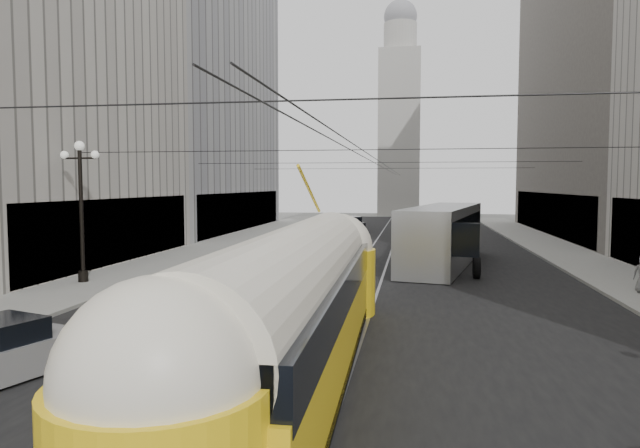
% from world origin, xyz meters
% --- Properties ---
extents(road, '(20.00, 85.00, 0.02)m').
position_xyz_m(road, '(0.00, 32.50, 0.00)').
color(road, black).
rests_on(road, ground).
extents(sidewalk_left, '(4.00, 72.00, 0.15)m').
position_xyz_m(sidewalk_left, '(-12.00, 36.00, 0.07)').
color(sidewalk_left, gray).
rests_on(sidewalk_left, ground).
extents(sidewalk_right, '(4.00, 72.00, 0.15)m').
position_xyz_m(sidewalk_right, '(12.00, 36.00, 0.07)').
color(sidewalk_right, gray).
rests_on(sidewalk_right, ground).
extents(rail_left, '(0.12, 85.00, 0.04)m').
position_xyz_m(rail_left, '(-0.75, 32.50, 0.00)').
color(rail_left, gray).
rests_on(rail_left, ground).
extents(rail_right, '(0.12, 85.00, 0.04)m').
position_xyz_m(rail_right, '(0.75, 32.50, 0.00)').
color(rail_right, gray).
rests_on(rail_right, ground).
extents(building_left_far, '(12.60, 28.60, 28.60)m').
position_xyz_m(building_left_far, '(-19.99, 48.00, 14.31)').
color(building_left_far, '#999999').
rests_on(building_left_far, ground).
extents(building_right_far, '(12.60, 32.60, 32.60)m').
position_xyz_m(building_right_far, '(20.00, 48.00, 16.31)').
color(building_right_far, '#514C47').
rests_on(building_right_far, ground).
extents(distant_tower, '(6.00, 6.00, 31.36)m').
position_xyz_m(distant_tower, '(0.00, 80.00, 14.97)').
color(distant_tower, '#B2AFA8').
rests_on(distant_tower, ground).
extents(lamppost_left_mid, '(1.86, 0.44, 6.37)m').
position_xyz_m(lamppost_left_mid, '(-12.60, 18.00, 3.74)').
color(lamppost_left_mid, black).
rests_on(lamppost_left_mid, sidewalk_left).
extents(catenary, '(25.00, 72.00, 0.23)m').
position_xyz_m(catenary, '(0.12, 31.49, 5.88)').
color(catenary, black).
rests_on(catenary, ground).
extents(streetcar, '(2.88, 16.45, 3.61)m').
position_xyz_m(streetcar, '(-0.50, 7.29, 1.76)').
color(streetcar, yellow).
rests_on(streetcar, ground).
extents(city_bus, '(5.40, 13.58, 3.35)m').
position_xyz_m(city_bus, '(3.91, 27.14, 1.84)').
color(city_bus, '#9FA1A4').
rests_on(city_bus, ground).
extents(sedan_white_far, '(2.67, 4.99, 1.50)m').
position_xyz_m(sedan_white_far, '(3.29, 44.08, 0.68)').
color(sedan_white_far, silver).
rests_on(sedan_white_far, ground).
extents(sedan_dark_far, '(3.19, 4.70, 1.37)m').
position_xyz_m(sedan_dark_far, '(-3.94, 51.05, 0.62)').
color(sedan_dark_far, black).
rests_on(sedan_dark_far, ground).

